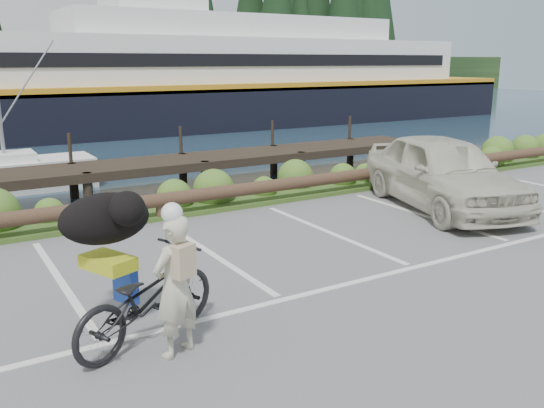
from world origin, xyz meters
The scene contains 7 objects.
ground centered at (0.00, 0.00, 0.00)m, with size 72.00×72.00×0.00m, color #5A595C.
vegetation_strip centered at (0.00, 5.30, 0.05)m, with size 34.00×1.60×0.10m, color #3D5B21.
log_rail centered at (0.00, 4.60, 0.00)m, with size 32.00×0.30×0.60m, color #443021, non-canonical shape.
bicycle centered at (-2.09, -0.61, 0.57)m, with size 0.75×2.16×1.13m, color black.
cyclist centered at (-1.89, -1.07, 0.85)m, with size 0.62×0.41×1.70m, color beige.
dog centered at (-2.35, 0.03, 1.46)m, with size 1.13×0.55×0.65m, color black.
parked_car centered at (6.04, 2.24, 0.86)m, with size 2.03×5.04×1.72m, color beige.
Camera 1 is at (-4.14, -6.94, 3.37)m, focal length 38.00 mm.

